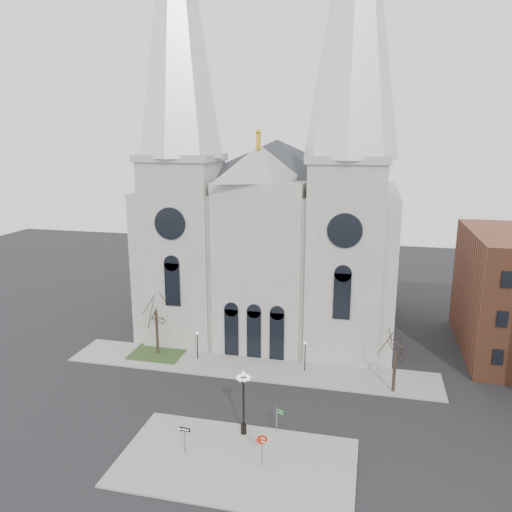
% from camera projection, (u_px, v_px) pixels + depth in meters
% --- Properties ---
extents(ground, '(160.00, 160.00, 0.00)m').
position_uv_depth(ground, '(218.00, 422.00, 43.43)').
color(ground, black).
rests_on(ground, ground).
extents(sidewalk_near, '(18.00, 10.00, 0.14)m').
position_uv_depth(sidewalk_near, '(236.00, 462.00, 38.01)').
color(sidewalk_near, gray).
rests_on(sidewalk_near, ground).
extents(sidewalk_far, '(40.00, 6.00, 0.14)m').
position_uv_depth(sidewalk_far, '(249.00, 367.00, 53.84)').
color(sidewalk_far, gray).
rests_on(sidewalk_far, ground).
extents(grass_patch, '(6.00, 5.00, 0.18)m').
position_uv_depth(grass_patch, '(158.00, 353.00, 57.23)').
color(grass_patch, '#2E431C').
rests_on(grass_patch, ground).
extents(cathedral, '(33.00, 26.66, 54.00)m').
position_uv_depth(cathedral, '(272.00, 186.00, 60.85)').
color(cathedral, '#9B9990').
rests_on(cathedral, ground).
extents(tree_left, '(3.20, 3.20, 7.50)m').
position_uv_depth(tree_left, '(156.00, 308.00, 55.97)').
color(tree_left, black).
rests_on(tree_left, ground).
extents(tree_right, '(3.20, 3.20, 6.00)m').
position_uv_depth(tree_right, '(396.00, 350.00, 47.60)').
color(tree_right, black).
rests_on(tree_right, ground).
extents(ped_lamp_left, '(0.32, 0.32, 3.26)m').
position_uv_depth(ped_lamp_left, '(197.00, 341.00, 55.13)').
color(ped_lamp_left, black).
rests_on(ped_lamp_left, sidewalk_far).
extents(ped_lamp_right, '(0.32, 0.32, 3.26)m').
position_uv_depth(ped_lamp_right, '(305.00, 351.00, 52.46)').
color(ped_lamp_right, black).
rests_on(ped_lamp_right, sidewalk_far).
extents(stop_sign, '(0.94, 0.16, 2.63)m').
position_uv_depth(stop_sign, '(262.00, 443.00, 37.14)').
color(stop_sign, slate).
rests_on(stop_sign, sidewalk_near).
extents(globe_lamp, '(1.55, 1.55, 5.60)m').
position_uv_depth(globe_lamp, '(243.00, 395.00, 40.79)').
color(globe_lamp, black).
rests_on(globe_lamp, sidewalk_near).
extents(one_way_sign, '(1.02, 0.11, 2.33)m').
position_uv_depth(one_way_sign, '(185.00, 435.00, 38.68)').
color(one_way_sign, slate).
rests_on(one_way_sign, sidewalk_near).
extents(street_name_sign, '(0.71, 0.30, 2.33)m').
position_uv_depth(street_name_sign, '(278.00, 418.00, 41.32)').
color(street_name_sign, slate).
rests_on(street_name_sign, sidewalk_near).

